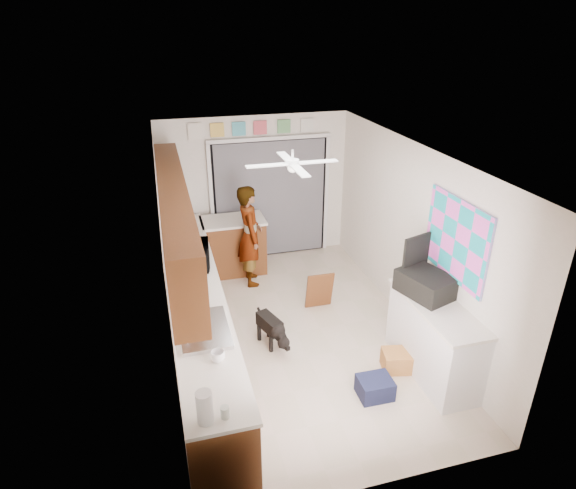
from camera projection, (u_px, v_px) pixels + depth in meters
floor at (296, 332)px, 6.61m from camera, size 5.00×5.00×0.00m
ceiling at (297, 153)px, 5.54m from camera, size 5.00×5.00×0.00m
wall_back at (256, 189)px, 8.26m from camera, size 3.20×0.00×3.20m
wall_front at (383, 380)px, 3.89m from camera, size 3.20×0.00×3.20m
wall_left at (167, 266)px, 5.69m from camera, size 0.00×5.00×5.00m
wall_right at (411, 237)px, 6.46m from camera, size 0.00×5.00×5.00m
left_base_cabinets at (198, 319)px, 6.10m from camera, size 0.60×4.80×0.90m
left_countertop at (196, 287)px, 5.91m from camera, size 0.62×4.80×0.04m
upper_cabinets at (175, 215)px, 5.67m from camera, size 0.32×4.00×0.80m
sink_basin at (205, 330)px, 5.02m from camera, size 0.50×0.76×0.06m
faucet at (185, 325)px, 4.93m from camera, size 0.03×0.03×0.22m
peninsula_base at (234, 247)px, 8.04m from camera, size 1.00×0.60×0.90m
peninsula_top at (233, 221)px, 7.84m from camera, size 1.04×0.64×0.04m
back_opening_recess at (270, 199)px, 8.38m from camera, size 2.00×0.06×2.10m
curtain_panel at (271, 200)px, 8.34m from camera, size 1.90×0.03×2.05m
door_trim_left at (212, 205)px, 8.11m from camera, size 0.06×0.04×2.10m
door_trim_right at (326, 195)px, 8.60m from camera, size 0.06×0.04×2.10m
door_trim_head at (270, 139)px, 7.90m from camera, size 2.10×0.04×0.06m
header_frame_0 at (217, 130)px, 7.64m from camera, size 0.22×0.02×0.22m
header_frame_1 at (239, 129)px, 7.73m from camera, size 0.22×0.02×0.22m
header_frame_2 at (260, 128)px, 7.81m from camera, size 0.22×0.02×0.22m
header_frame_3 at (284, 126)px, 7.91m from camera, size 0.22×0.02×0.22m
header_frame_4 at (307, 125)px, 8.00m from camera, size 0.22×0.02×0.22m
route66_sign at (195, 131)px, 7.56m from camera, size 0.22×0.02×0.26m
right_counter_base at (434, 340)px, 5.69m from camera, size 0.50×1.40×0.90m
right_counter_top at (438, 307)px, 5.49m from camera, size 0.54×1.44×0.04m
abstract_painting at (456, 239)px, 5.41m from camera, size 0.03×1.15×0.95m
ceiling_fan at (292, 164)px, 5.80m from camera, size 1.14×1.14×0.24m
microwave at (195, 256)px, 6.30m from camera, size 0.42×0.58×0.30m
soap_bottle at (189, 308)px, 5.20m from camera, size 0.10×0.10×0.26m
cup at (218, 356)px, 4.57m from camera, size 0.18×0.18×0.11m
jar_b at (225, 412)px, 3.92m from camera, size 0.10×0.10×0.11m
paper_towel_roll at (205, 407)px, 3.84m from camera, size 0.15×0.15×0.30m
suitcase at (426, 284)px, 5.66m from camera, size 0.64×0.73×0.27m
suitcase_rim at (425, 292)px, 5.70m from camera, size 0.60×0.69×0.02m
suitcase_lid at (416, 254)px, 5.80m from camera, size 0.41×0.16×0.50m
cardboard_box at (399, 360)px, 5.87m from camera, size 0.45×0.37×0.25m
navy_crate at (375, 387)px, 5.45m from camera, size 0.38×0.32×0.23m
cabinet_door_panel at (319, 291)px, 7.03m from camera, size 0.40×0.16×0.59m
man at (250, 236)px, 7.54m from camera, size 0.41×0.61×1.64m
dog at (270, 329)px, 6.28m from camera, size 0.43×0.64×0.46m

